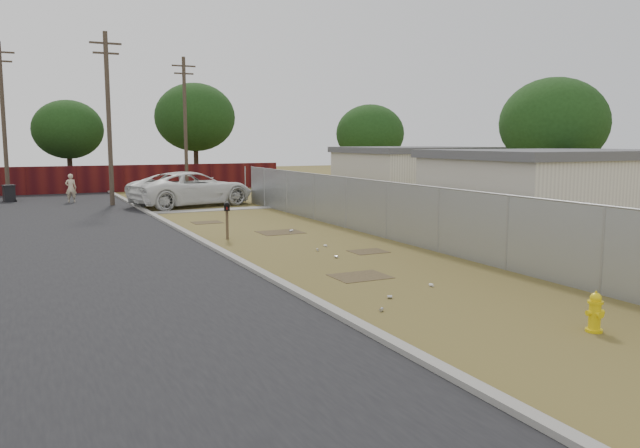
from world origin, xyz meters
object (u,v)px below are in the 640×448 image
trash_bin (9,193)px  pickup_truck (192,189)px  fire_hydrant (595,313)px  mailbox (227,210)px  pedestrian (71,188)px

trash_bin → pickup_truck: bearing=-36.5°
fire_hydrant → pickup_truck: (-0.92, 24.88, 0.56)m
fire_hydrant → mailbox: size_ratio=0.58×
pickup_truck → trash_bin: pickup_truck is taller
pedestrian → trash_bin: 3.63m
fire_hydrant → pedestrian: bearing=102.5°
fire_hydrant → trash_bin: size_ratio=0.78×
pedestrian → mailbox: bearing=114.1°
pickup_truck → mailbox: bearing=155.8°
fire_hydrant → mailbox: (-2.70, 13.19, 0.68)m
mailbox → pedestrian: bearing=103.3°
fire_hydrant → pedestrian: size_ratio=0.47×
trash_bin → mailbox: bearing=-69.0°
mailbox → pedestrian: (-3.85, 16.34, -0.23)m
fire_hydrant → pickup_truck: pickup_truck is taller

